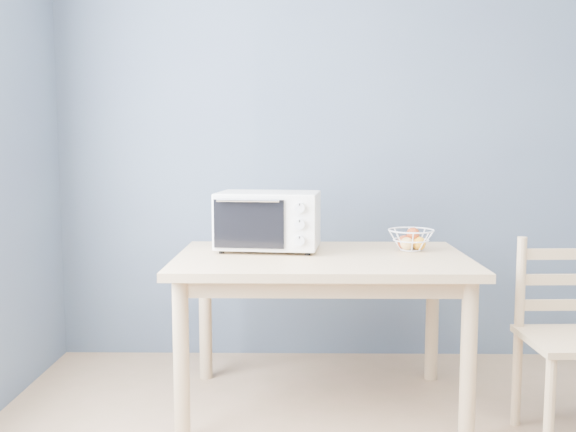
{
  "coord_description": "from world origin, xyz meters",
  "views": [
    {
      "loc": [
        -0.57,
        -1.6,
        1.28
      ],
      "look_at": [
        -0.61,
        1.56,
        0.93
      ],
      "focal_mm": 40.0,
      "sensor_mm": 36.0,
      "label": 1
    }
  ],
  "objects_px": {
    "dining_table": "(322,276)",
    "fruit_basket": "(411,239)",
    "toaster_oven": "(264,220)",
    "dining_chair": "(570,342)"
  },
  "relations": [
    {
      "from": "dining_chair",
      "to": "toaster_oven",
      "type": "bearing_deg",
      "value": 157.91
    },
    {
      "from": "dining_chair",
      "to": "dining_table",
      "type": "bearing_deg",
      "value": 160.35
    },
    {
      "from": "dining_table",
      "to": "fruit_basket",
      "type": "distance_m",
      "value": 0.5
    },
    {
      "from": "fruit_basket",
      "to": "dining_chair",
      "type": "bearing_deg",
      "value": -38.77
    },
    {
      "from": "dining_table",
      "to": "fruit_basket",
      "type": "xyz_separation_m",
      "value": [
        0.45,
        0.15,
        0.16
      ]
    },
    {
      "from": "toaster_oven",
      "to": "dining_chair",
      "type": "bearing_deg",
      "value": -13.55
    },
    {
      "from": "dining_table",
      "to": "fruit_basket",
      "type": "bearing_deg",
      "value": 18.32
    },
    {
      "from": "toaster_oven",
      "to": "fruit_basket",
      "type": "height_order",
      "value": "toaster_oven"
    },
    {
      "from": "toaster_oven",
      "to": "fruit_basket",
      "type": "xyz_separation_m",
      "value": [
        0.74,
        -0.0,
        -0.1
      ]
    },
    {
      "from": "toaster_oven",
      "to": "dining_chair",
      "type": "xyz_separation_m",
      "value": [
        1.35,
        -0.49,
        -0.48
      ]
    }
  ]
}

